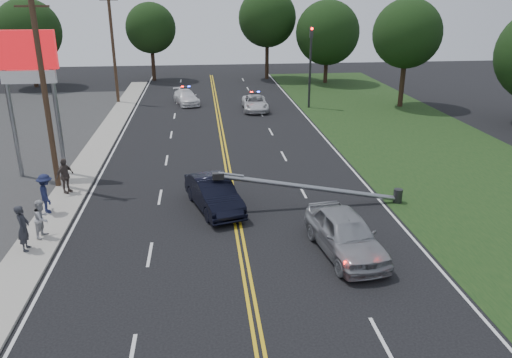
{
  "coord_description": "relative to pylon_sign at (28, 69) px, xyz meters",
  "views": [
    {
      "loc": [
        -1.43,
        -13.93,
        9.8
      ],
      "look_at": [
        0.97,
        7.57,
        1.7
      ],
      "focal_mm": 35.0,
      "sensor_mm": 36.0,
      "label": 1
    }
  ],
  "objects": [
    {
      "name": "utility_pole_mid",
      "position": [
        1.3,
        -2.0,
        -0.91
      ],
      "size": [
        1.6,
        0.28,
        10.0
      ],
      "color": "#382619",
      "rests_on": "ground"
    },
    {
      "name": "centerline_yellow",
      "position": [
        10.5,
        -4.0,
        -5.99
      ],
      "size": [
        0.36,
        80.0,
        0.0
      ],
      "primitive_type": "cube",
      "color": "gold",
      "rests_on": "ground"
    },
    {
      "name": "bystander_c",
      "position": [
        1.75,
        -5.57,
        -4.93
      ],
      "size": [
        1.13,
        1.4,
        1.89
      ],
      "primitive_type": "imported",
      "rotation": [
        0.0,
        0.0,
        1.98
      ],
      "color": "#191F40",
      "rests_on": "sidewalk"
    },
    {
      "name": "crashed_sedan",
      "position": [
        9.51,
        -5.78,
        -5.22
      ],
      "size": [
        2.92,
        4.98,
        1.55
      ],
      "primitive_type": "imported",
      "rotation": [
        0.0,
        0.0,
        0.29
      ],
      "color": "black",
      "rests_on": "ground"
    },
    {
      "name": "tree_8",
      "position": [
        23.51,
        28.99,
        -0.42
      ],
      "size": [
        7.12,
        7.12,
        9.14
      ],
      "color": "black",
      "rests_on": "ground"
    },
    {
      "name": "tree_9",
      "position": [
        27.26,
        15.62,
        0.44
      ],
      "size": [
        6.01,
        6.01,
        9.45
      ],
      "color": "black",
      "rests_on": "ground"
    },
    {
      "name": "grass_verge",
      "position": [
        24.0,
        -4.0,
        -5.99
      ],
      "size": [
        12.0,
        80.0,
        0.01
      ],
      "primitive_type": "cube",
      "color": "black",
      "rests_on": "ground"
    },
    {
      "name": "pylon_sign",
      "position": [
        0.0,
        0.0,
        0.0
      ],
      "size": [
        3.2,
        0.35,
        8.0
      ],
      "color": "gray",
      "rests_on": "ground"
    },
    {
      "name": "tree_5",
      "position": [
        -8.98,
        29.76,
        -0.11
      ],
      "size": [
        6.9,
        6.9,
        9.35
      ],
      "color": "black",
      "rests_on": "ground"
    },
    {
      "name": "ground",
      "position": [
        10.5,
        -14.0,
        -6.0
      ],
      "size": [
        120.0,
        120.0,
        0.0
      ],
      "primitive_type": "plane",
      "color": "black",
      "rests_on": "ground"
    },
    {
      "name": "utility_pole_far",
      "position": [
        1.3,
        20.0,
        -0.91
      ],
      "size": [
        1.6,
        0.28,
        10.0
      ],
      "color": "#382619",
      "rests_on": "ground"
    },
    {
      "name": "emergency_b",
      "position": [
        7.72,
        18.78,
        -5.36
      ],
      "size": [
        2.82,
        4.71,
        1.28
      ],
      "primitive_type": "imported",
      "rotation": [
        0.0,
        0.0,
        0.25
      ],
      "color": "white",
      "rests_on": "ground"
    },
    {
      "name": "bystander_b",
      "position": [
        2.27,
        -8.12,
        -5.05
      ],
      "size": [
        0.82,
        0.94,
        1.66
      ],
      "primitive_type": "imported",
      "rotation": [
        0.0,
        0.0,
        1.3
      ],
      "color": "#B2B2B7",
      "rests_on": "sidewalk"
    },
    {
      "name": "sidewalk",
      "position": [
        2.1,
        -4.0,
        -5.94
      ],
      "size": [
        1.8,
        70.0,
        0.12
      ],
      "primitive_type": "cube",
      "color": "#9E998E",
      "rests_on": "ground"
    },
    {
      "name": "tree_6",
      "position": [
        3.65,
        32.82,
        -0.02
      ],
      "size": [
        5.72,
        5.72,
        8.85
      ],
      "color": "black",
      "rests_on": "ground"
    },
    {
      "name": "fallen_streetlight",
      "position": [
        14.69,
        -6.0,
        -5.08
      ],
      "size": [
        9.36,
        0.44,
        1.91
      ],
      "color": "#2D2D30",
      "rests_on": "ground"
    },
    {
      "name": "waiting_sedan",
      "position": [
        14.55,
        -10.72,
        -5.14
      ],
      "size": [
        2.68,
        5.25,
        1.71
      ],
      "primitive_type": "imported",
      "rotation": [
        0.0,
        0.0,
        0.14
      ],
      "color": "#93959A",
      "rests_on": "ground"
    },
    {
      "name": "bystander_a",
      "position": [
        1.88,
        -9.24,
        -4.92
      ],
      "size": [
        0.51,
        0.73,
        1.91
      ],
      "primitive_type": "imported",
      "rotation": [
        0.0,
        0.0,
        1.65
      ],
      "color": "#27282F",
      "rests_on": "sidewalk"
    },
    {
      "name": "bystander_d",
      "position": [
        2.02,
        -3.13,
        -4.96
      ],
      "size": [
        0.98,
        1.14,
        1.84
      ],
      "primitive_type": "imported",
      "rotation": [
        0.0,
        0.0,
        0.98
      ],
      "color": "#4F443F",
      "rests_on": "sidewalk"
    },
    {
      "name": "emergency_a",
      "position": [
        13.82,
        15.43,
        -5.36
      ],
      "size": [
        2.21,
        4.62,
        1.27
      ],
      "primitive_type": "imported",
      "rotation": [
        0.0,
        0.0,
        -0.02
      ],
      "color": "silver",
      "rests_on": "ground"
    },
    {
      "name": "tree_7",
      "position": [
        17.15,
        32.59,
        1.04
      ],
      "size": [
        6.72,
        6.72,
        10.41
      ],
      "color": "black",
      "rests_on": "ground"
    },
    {
      "name": "traffic_signal",
      "position": [
        18.8,
        16.0,
        -1.79
      ],
      "size": [
        0.28,
        0.41,
        7.05
      ],
      "color": "#2D2D30",
      "rests_on": "ground"
    }
  ]
}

